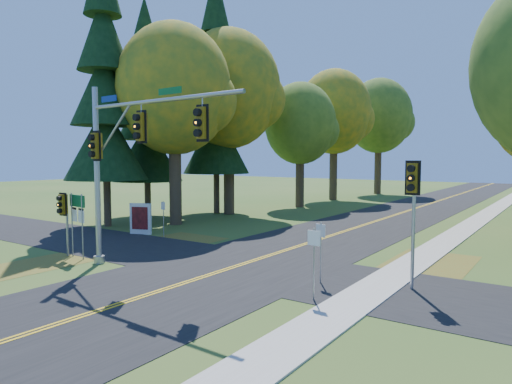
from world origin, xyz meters
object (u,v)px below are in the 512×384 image
Objects in this scene: route_sign_cluster at (77,213)px; info_kiosk at (141,219)px; traffic_mast at (125,151)px; east_signal_pole at (413,192)px.

route_sign_cluster is 6.91m from info_kiosk.
route_sign_cluster is (-3.89, 0.26, -2.88)m from traffic_mast.
route_sign_cluster is at bearing -86.58° from info_kiosk.
info_kiosk is (-6.65, 6.48, -4.09)m from traffic_mast.
traffic_mast is at bearing 3.82° from route_sign_cluster.
traffic_mast is 4.48× the size of info_kiosk.
info_kiosk is (-2.76, 6.21, -1.21)m from route_sign_cluster.
route_sign_cluster is at bearing -166.26° from east_signal_pole.
east_signal_pole is 17.69m from info_kiosk.
traffic_mast reaches higher than info_kiosk.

